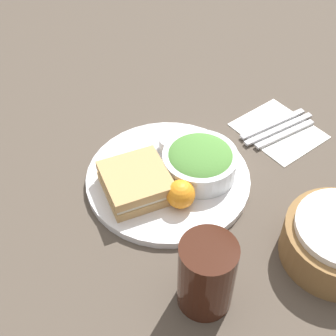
{
  "coord_description": "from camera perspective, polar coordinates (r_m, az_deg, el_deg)",
  "views": [
    {
      "loc": [
        0.35,
        0.45,
        0.63
      ],
      "look_at": [
        0.0,
        0.0,
        0.03
      ],
      "focal_mm": 50.0,
      "sensor_mm": 36.0,
      "label": 1
    }
  ],
  "objects": [
    {
      "name": "ground_plane",
      "position": [
        0.85,
        0.0,
        -1.61
      ],
      "size": [
        4.0,
        4.0,
        0.0
      ],
      "primitive_type": "plane",
      "color": "#4C4238"
    },
    {
      "name": "plate",
      "position": [
        0.85,
        0.0,
        -1.28
      ],
      "size": [
        0.3,
        0.3,
        0.01
      ],
      "primitive_type": "cylinder",
      "color": "silver",
      "rests_on": "ground_plane"
    },
    {
      "name": "sandwich",
      "position": [
        0.8,
        -3.92,
        -1.76
      ],
      "size": [
        0.13,
        0.13,
        0.04
      ],
      "color": "tan",
      "rests_on": "plate"
    },
    {
      "name": "salad_bowl",
      "position": [
        0.83,
        3.92,
        0.88
      ],
      "size": [
        0.13,
        0.13,
        0.05
      ],
      "color": "white",
      "rests_on": "plate"
    },
    {
      "name": "dressing_cup",
      "position": [
        0.88,
        0.58,
        3.03
      ],
      "size": [
        0.05,
        0.05,
        0.03
      ],
      "primitive_type": "cylinder",
      "color": "#B7B7BC",
      "rests_on": "plate"
    },
    {
      "name": "orange_wedge",
      "position": [
        0.78,
        1.55,
        -3.21
      ],
      "size": [
        0.05,
        0.05,
        0.05
      ],
      "primitive_type": "sphere",
      "color": "orange",
      "rests_on": "plate"
    },
    {
      "name": "drink_glass",
      "position": [
        0.66,
        4.7,
        -12.86
      ],
      "size": [
        0.08,
        0.08,
        0.13
      ],
      "primitive_type": "cylinder",
      "color": "#38190F",
      "rests_on": "ground_plane"
    },
    {
      "name": "napkin",
      "position": [
        0.97,
        13.33,
        4.48
      ],
      "size": [
        0.14,
        0.16,
        0.0
      ],
      "primitive_type": "cube",
      "color": "white",
      "rests_on": "ground_plane"
    },
    {
      "name": "fork",
      "position": [
        0.98,
        12.69,
        5.28
      ],
      "size": [
        0.16,
        0.03,
        0.01
      ],
      "primitive_type": "cube",
      "rotation": [
        0.0,
        0.0,
        3.03
      ],
      "color": "#B2B2B7",
      "rests_on": "napkin"
    },
    {
      "name": "knife",
      "position": [
        0.97,
        13.37,
        4.68
      ],
      "size": [
        0.17,
        0.03,
        0.01
      ],
      "primitive_type": "cube",
      "rotation": [
        0.0,
        0.0,
        3.03
      ],
      "color": "#B2B2B7",
      "rests_on": "napkin"
    },
    {
      "name": "spoon",
      "position": [
        0.96,
        14.07,
        4.07
      ],
      "size": [
        0.15,
        0.03,
        0.01
      ],
      "primitive_type": "cube",
      "rotation": [
        0.0,
        0.0,
        3.03
      ],
      "color": "#B2B2B7",
      "rests_on": "napkin"
    }
  ]
}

